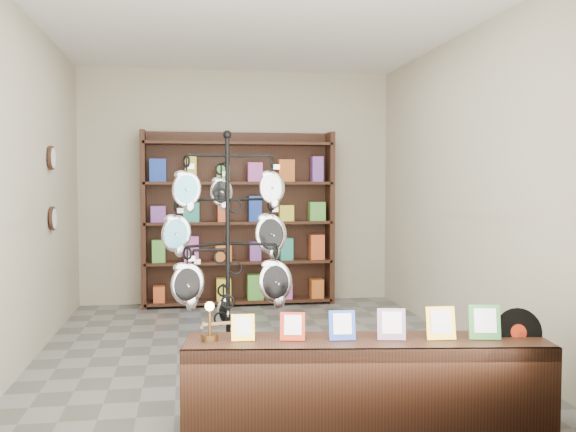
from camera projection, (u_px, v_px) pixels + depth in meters
name	position (u px, v px, depth m)	size (l,w,h in m)	color
ground	(259.00, 351.00, 5.94)	(5.00, 5.00, 0.00)	slate
room_envelope	(259.00, 150.00, 5.84)	(5.00, 5.00, 5.00)	#B6AB92
display_tree	(228.00, 244.00, 4.62)	(0.99, 0.89, 1.93)	black
front_shelf	(366.00, 383.00, 4.07)	(2.34, 0.77, 0.81)	black
back_shelving	(239.00, 224.00, 8.15)	(2.42, 0.36, 2.20)	black
wall_clocks	(52.00, 188.00, 6.34)	(0.03, 0.24, 0.84)	black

